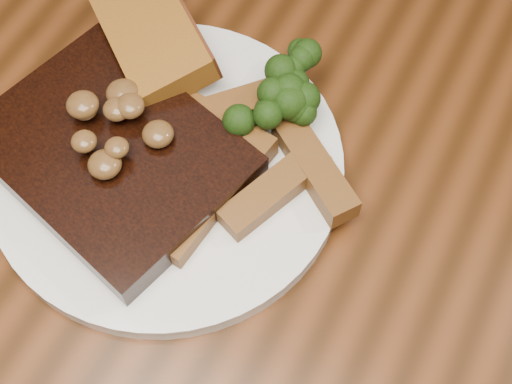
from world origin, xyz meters
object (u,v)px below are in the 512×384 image
at_px(dining_table, 254,277).
at_px(steak, 112,154).
at_px(plate, 168,167).
at_px(garlic_bread, 155,52).
at_px(potato_wedges, 242,174).

xyz_separation_m(dining_table, steak, (-0.12, -0.00, 0.12)).
xyz_separation_m(dining_table, plate, (-0.09, 0.02, 0.10)).
height_order(steak, garlic_bread, steak).
height_order(plate, garlic_bread, garlic_bread).
bearing_deg(potato_wedges, dining_table, -49.09).
distance_m(plate, garlic_bread, 0.10).
relative_size(dining_table, garlic_bread, 13.57).
bearing_deg(potato_wedges, plate, -168.73).
bearing_deg(plate, dining_table, -11.45).
relative_size(steak, potato_wedges, 1.57).
bearing_deg(potato_wedges, garlic_bread, 149.55).
xyz_separation_m(steak, potato_wedges, (0.10, 0.03, -0.00)).
relative_size(dining_table, potato_wedges, 13.26).
bearing_deg(dining_table, plate, 168.55).
distance_m(garlic_bread, potato_wedges, 0.14).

